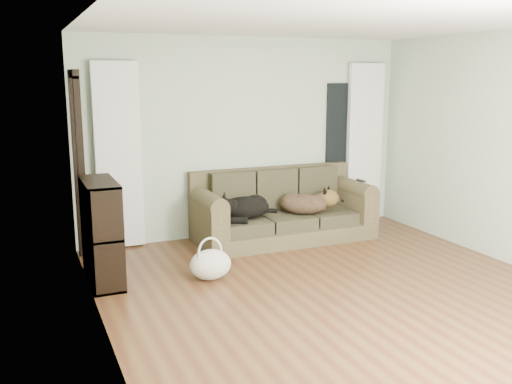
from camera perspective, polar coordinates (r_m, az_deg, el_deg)
name	(u,v)px	position (r m, az deg, el deg)	size (l,w,h in m)	color
floor	(343,295)	(5.72, 8.67, -10.16)	(5.00, 5.00, 0.00)	#4A2717
ceiling	(352,18)	(5.34, 9.55, 16.74)	(5.00, 5.00, 0.00)	white
wall_back	(246,137)	(7.60, -0.96, 5.49)	(4.50, 0.04, 2.60)	#AEB9A6
wall_left	(99,181)	(4.61, -15.39, 1.10)	(0.04, 5.00, 2.60)	#AEB9A6
curtain_left	(118,156)	(7.08, -13.60, 3.50)	(0.55, 0.08, 2.25)	white
curtain_right	(364,143)	(8.38, 10.78, 4.83)	(0.55, 0.08, 2.25)	white
window_pane	(342,126)	(8.21, 8.60, 6.52)	(0.50, 0.03, 1.20)	black
door_casing	(79,172)	(6.67, -17.26, 1.95)	(0.07, 0.60, 2.10)	black
sofa	(284,206)	(7.39, 2.82, -1.39)	(2.30, 0.99, 0.94)	#463B25
dog_black_lab	(242,208)	(7.11, -1.41, -1.64)	(0.65, 0.46, 0.28)	black
dog_shepherd	(306,202)	(7.42, 5.04, -1.05)	(0.64, 0.45, 0.28)	black
tv_remote	(361,181)	(7.73, 10.46, 1.13)	(0.05, 0.18, 0.02)	black
tote_bag	(210,265)	(6.04, -4.57, -7.26)	(0.44, 0.34, 0.32)	silver
bookshelf	(102,235)	(6.07, -15.17, -4.18)	(0.32, 0.86, 1.07)	black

